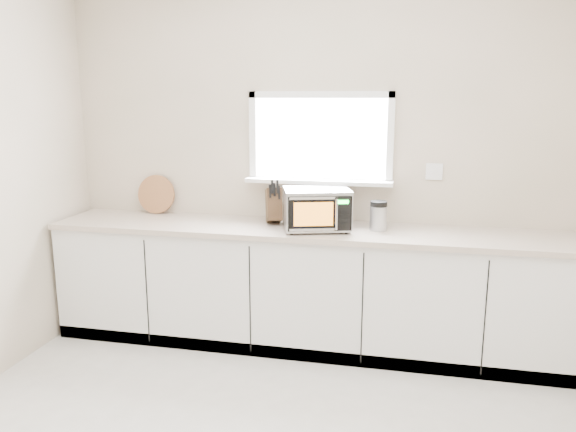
# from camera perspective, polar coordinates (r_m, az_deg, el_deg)

# --- Properties ---
(back_wall) EXTENTS (4.00, 0.17, 2.70)m
(back_wall) POSITION_cam_1_polar(r_m,az_deg,el_deg) (4.33, 3.30, 5.42)
(back_wall) COLOR beige
(back_wall) RESTS_ON ground
(cabinets) EXTENTS (3.92, 0.60, 0.88)m
(cabinets) POSITION_cam_1_polar(r_m,az_deg,el_deg) (4.25, 2.49, -7.50)
(cabinets) COLOR silver
(cabinets) RESTS_ON ground
(countertop) EXTENTS (3.92, 0.64, 0.04)m
(countertop) POSITION_cam_1_polar(r_m,az_deg,el_deg) (4.11, 2.53, -1.49)
(countertop) COLOR beige
(countertop) RESTS_ON cabinets
(microwave) EXTENTS (0.54, 0.48, 0.30)m
(microwave) POSITION_cam_1_polar(r_m,az_deg,el_deg) (4.02, 2.94, 0.77)
(microwave) COLOR black
(microwave) RESTS_ON countertop
(knife_block) EXTENTS (0.18, 0.26, 0.34)m
(knife_block) POSITION_cam_1_polar(r_m,az_deg,el_deg) (4.22, -1.45, 1.18)
(knife_block) COLOR #452F18
(knife_block) RESTS_ON countertop
(cutting_board) EXTENTS (0.32, 0.08, 0.31)m
(cutting_board) POSITION_cam_1_polar(r_m,az_deg,el_deg) (4.72, -13.24, 2.17)
(cutting_board) COLOR #A77640
(cutting_board) RESTS_ON countertop
(coffee_grinder) EXTENTS (0.14, 0.14, 0.22)m
(coffee_grinder) POSITION_cam_1_polar(r_m,az_deg,el_deg) (4.06, 9.17, 0.05)
(coffee_grinder) COLOR #AFB2B7
(coffee_grinder) RESTS_ON countertop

